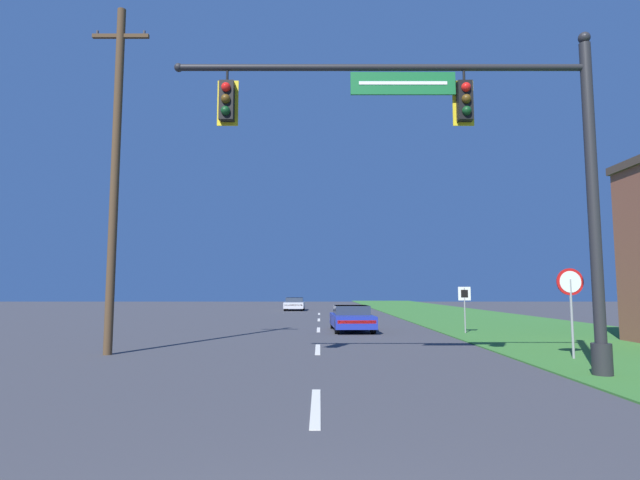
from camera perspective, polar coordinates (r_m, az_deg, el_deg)
grass_verge_right at (r=34.20m, az=18.13°, el=-8.65°), size 10.00×110.00×0.04m
road_center_line at (r=24.59m, az=-0.00°, el=-10.22°), size 0.16×34.80×0.01m
signal_mast at (r=12.40m, az=18.67°, el=8.68°), size 10.02×0.47×8.04m
car_ahead at (r=23.96m, az=3.80°, el=-8.89°), size 1.99×4.49×1.19m
far_car at (r=47.69m, az=-2.76°, el=-7.31°), size 1.82×4.34×1.19m
stop_sign at (r=15.78m, az=26.88°, el=-5.37°), size 0.76×0.07×2.50m
route_sign_post at (r=23.23m, az=16.35°, el=-6.50°), size 0.55×0.06×2.03m
utility_pole_near at (r=16.89m, az=-22.21°, el=7.31°), size 1.80×0.26×10.91m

